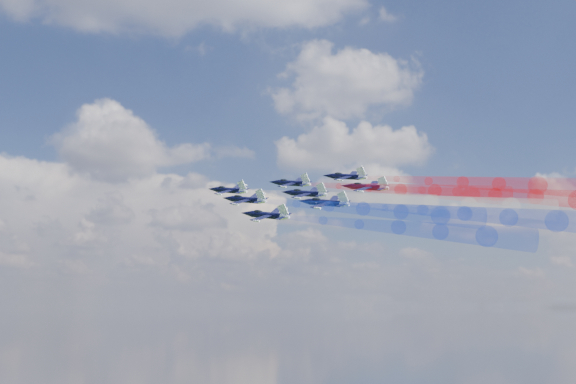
{
  "coord_description": "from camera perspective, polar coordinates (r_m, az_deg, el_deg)",
  "views": [
    {
      "loc": [
        15.62,
        -140.49,
        121.09
      ],
      "look_at": [
        22.42,
        1.5,
        146.17
      ],
      "focal_mm": 41.06,
      "sensor_mm": 36.0,
      "label": 1
    }
  ],
  "objects": [
    {
      "name": "jet_lead",
      "position": [
        154.2,
        -5.14,
        0.15
      ],
      "size": [
        15.76,
        15.24,
        8.43
      ],
      "primitive_type": null,
      "rotation": [
        0.17,
        -0.38,
        0.87
      ],
      "color": "black"
    },
    {
      "name": "trail_lead",
      "position": [
        137.97,
        3.85,
        -0.48
      ],
      "size": [
        39.01,
        31.16,
        12.15
      ],
      "primitive_type": null,
      "rotation": [
        0.17,
        -0.38,
        0.87
      ],
      "color": "white"
    },
    {
      "name": "jet_inner_left",
      "position": [
        139.42,
        -3.68,
        -0.67
      ],
      "size": [
        15.76,
        15.24,
        8.43
      ],
      "primitive_type": null,
      "rotation": [
        0.17,
        -0.38,
        0.87
      ],
      "color": "black"
    },
    {
      "name": "trail_inner_left",
      "position": [
        124.04,
        6.55,
        -1.47
      ],
      "size": [
        39.01,
        31.16,
        12.15
      ],
      "primitive_type": null,
      "rotation": [
        0.17,
        -0.38,
        0.87
      ],
      "color": "blue"
    },
    {
      "name": "jet_inner_right",
      "position": [
        154.57,
        0.28,
        0.77
      ],
      "size": [
        15.76,
        15.24,
        8.43
      ],
      "primitive_type": null,
      "rotation": [
        0.17,
        -0.38,
        0.87
      ],
      "color": "black"
    },
    {
      "name": "trail_inner_right",
      "position": [
        140.67,
        9.76,
        0.22
      ],
      "size": [
        39.01,
        31.16,
        12.15
      ],
      "primitive_type": null,
      "rotation": [
        0.17,
        -0.38,
        0.87
      ],
      "color": "red"
    },
    {
      "name": "jet_outer_left",
      "position": [
        128.68,
        -1.86,
        -2.02
      ],
      "size": [
        15.76,
        15.24,
        8.43
      ],
      "primitive_type": null,
      "rotation": [
        0.17,
        -0.38,
        0.87
      ],
      "color": "black"
    },
    {
      "name": "trail_outer_left",
      "position": [
        114.35,
        9.54,
        -3.05
      ],
      "size": [
        39.01,
        31.16,
        12.15
      ],
      "primitive_type": null,
      "rotation": [
        0.17,
        -0.38,
        0.87
      ],
      "color": "blue"
    },
    {
      "name": "jet_center_third",
      "position": [
        140.56,
        1.55,
        -0.13
      ],
      "size": [
        15.76,
        15.24,
        8.43
      ],
      "primitive_type": null,
      "rotation": [
        0.17,
        -0.38,
        0.87
      ],
      "color": "black"
    },
    {
      "name": "trail_center_third",
      "position": [
        127.47,
        12.18,
        -0.84
      ],
      "size": [
        39.01,
        31.16,
        12.15
      ],
      "primitive_type": null,
      "rotation": [
        0.17,
        -0.38,
        0.87
      ],
      "color": "white"
    },
    {
      "name": "jet_outer_right",
      "position": [
        154.8,
        5.07,
        1.34
      ],
      "size": [
        15.76,
        15.24,
        8.43
      ],
      "primitive_type": null,
      "rotation": [
        0.17,
        -0.38,
        0.87
      ],
      "color": "black"
    },
    {
      "name": "trail_outer_right",
      "position": [
        143.04,
        14.89,
        0.83
      ],
      "size": [
        39.01,
        31.16,
        12.15
      ],
      "primitive_type": null,
      "rotation": [
        0.17,
        -0.38,
        0.87
      ],
      "color": "red"
    },
    {
      "name": "jet_rear_left",
      "position": [
        129.65,
        3.26,
        -0.94
      ],
      "size": [
        15.76,
        15.24,
        8.43
      ],
      "primitive_type": null,
      "rotation": [
        0.17,
        -0.38,
        0.87
      ],
      "color": "black"
    },
    {
      "name": "trail_rear_left",
      "position": [
        117.57,
        15.02,
        -1.79
      ],
      "size": [
        39.01,
        31.16,
        12.15
      ],
      "primitive_type": null,
      "rotation": [
        0.17,
        -0.38,
        0.87
      ],
      "color": "blue"
    },
    {
      "name": "jet_rear_right",
      "position": [
        144.26,
        6.8,
        0.43
      ],
      "size": [
        15.76,
        15.24,
        8.43
      ],
      "primitive_type": null,
      "rotation": [
        0.17,
        -0.38,
        0.87
      ],
      "color": "black"
    },
    {
      "name": "trail_rear_right",
      "position": [
        133.5,
        17.51,
        -0.2
      ],
      "size": [
        39.01,
        31.16,
        12.15
      ],
      "primitive_type": null,
      "rotation": [
        0.17,
        -0.38,
        0.87
      ],
      "color": "red"
    }
  ]
}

